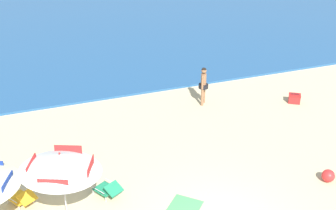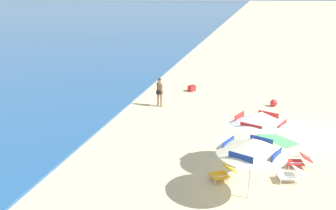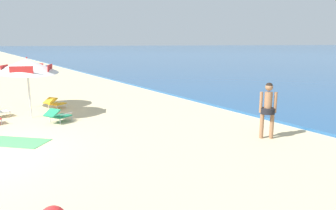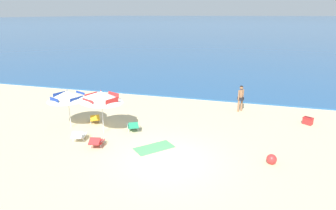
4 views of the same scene
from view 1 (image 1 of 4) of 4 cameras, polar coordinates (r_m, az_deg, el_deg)
beach_umbrella_striped_main at (r=12.71m, az=-13.15°, el=-6.93°), size 2.65×2.62×2.34m
lounge_chair_under_umbrella at (r=14.60m, az=-17.58°, el=-10.86°), size 0.92×1.02×0.52m
lounge_chair_facing_sea at (r=14.39m, az=-7.42°, el=-10.26°), size 0.90×1.03×0.52m
person_standing_near_shore at (r=19.44m, az=4.41°, el=2.70°), size 0.41×0.41×1.67m
cooler_box at (r=20.54m, az=15.37°, el=0.79°), size 0.60×0.56×0.43m
beach_ball at (r=15.79m, az=19.20°, el=-8.26°), size 0.42×0.42×0.42m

